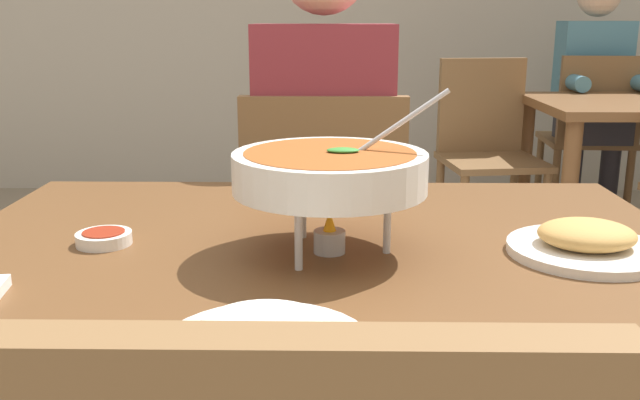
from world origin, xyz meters
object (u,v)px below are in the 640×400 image
Objects in this scene: diner_main at (324,148)px; chair_bg_middle at (591,129)px; rice_plate at (265,340)px; sauce_dish at (104,238)px; appetizer_plate at (586,242)px; chair_diner_main at (324,235)px; patron_bg_middle at (593,84)px; curry_bowl at (330,173)px; chair_bg_corner at (486,143)px; dining_table_main at (318,313)px.

chair_bg_middle is at bearing 52.98° from diner_main.
rice_plate is 2.67× the size of sauce_dish.
appetizer_plate is 2.67× the size of sauce_dish.
chair_diner_main is at bearing 87.36° from rice_plate.
appetizer_plate is at bearing -110.08° from patron_bg_middle.
patron_bg_middle reaches higher than appetizer_plate.
curry_bowl is at bearing 179.39° from appetizer_plate.
sauce_dish is 3.18m from chair_bg_middle.
diner_main and patron_bg_middle have the same top height.
curry_bowl reaches higher than sauce_dish.
diner_main reaches higher than curry_bowl.
chair_bg_corner is at bearing 81.36° from appetizer_plate.
chair_diner_main and chair_bg_middle have the same top height.
patron_bg_middle is (1.46, 3.06, 0.00)m from rice_plate.
diner_main is 1.16m from rice_plate.
chair_bg_corner is at bearing -147.07° from chair_bg_middle.
rice_plate is at bearing -92.57° from diner_main.
chair_bg_middle reaches higher than sauce_dish.
diner_main is (0.00, 0.03, 0.24)m from chair_diner_main.
sauce_dish is 2.49m from chair_bg_corner.
chair_bg_corner is (0.81, 2.60, -0.24)m from rice_plate.
chair_diner_main is 0.69× the size of diner_main.
rice_plate is (-0.05, -1.12, 0.24)m from chair_diner_main.
patron_bg_middle is (1.76, 2.67, 0.01)m from sauce_dish.
chair_bg_corner is at bearing 62.29° from diner_main.
diner_main reaches higher than chair_bg_corner.
diner_main is 5.46× the size of rice_plate.
curry_bowl is 3.69× the size of sauce_dish.
chair_bg_corner is (0.34, 2.25, -0.24)m from appetizer_plate.
diner_main is 14.56× the size of sauce_dish.
curry_bowl is at bearing -117.20° from patron_bg_middle.
chair_diner_main and chair_bg_corner have the same top height.
dining_table_main is 0.43m from appetizer_plate.
rice_plate is at bearing -115.77° from chair_bg_middle.
chair_bg_middle reaches higher than appetizer_plate.
rice_plate reaches higher than sauce_dish.
rice_plate is 1.00× the size of appetizer_plate.
patron_bg_middle is at bearing 62.80° from curry_bowl.
chair_diner_main is 0.24m from diner_main.
appetizer_plate is at bearing 36.61° from rice_plate.
chair_bg_corner is (0.76, 1.45, -0.24)m from diner_main.
chair_bg_middle is at bearing -91.12° from patron_bg_middle.
appetizer_plate is 0.18× the size of patron_bg_middle.
chair_diner_main is at bearing -126.05° from patron_bg_middle.
dining_table_main is 1.37× the size of chair_diner_main.
patron_bg_middle reaches higher than chair_diner_main.
chair_bg_corner is (-0.65, -0.42, 0.00)m from chair_bg_middle.
sauce_dish is at bearing -114.55° from diner_main.
diner_main is 0.85m from sauce_dish.
patron_bg_middle is (1.41, 2.72, 0.12)m from dining_table_main.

